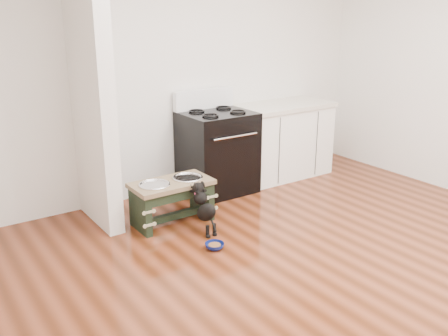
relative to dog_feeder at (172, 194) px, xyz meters
The scene contains 8 objects.
ground 1.79m from the dog_feeder, 69.71° to the right, with size 5.00×5.00×0.00m, color #451D0C.
room_shell 2.20m from the dog_feeder, 69.71° to the right, with size 5.00×5.00×5.00m.
partition_wall 1.27m from the dog_feeder, 141.72° to the left, with size 0.15×0.80×2.70m, color silver.
oven_range 1.01m from the dog_feeder, 30.26° to the left, with size 0.76×0.69×1.14m.
cabinet_run 1.92m from the dog_feeder, 15.80° to the left, with size 1.24×0.64×0.91m.
dog_feeder is the anchor object (origin of this frame).
puppy 0.39m from the dog_feeder, 68.85° to the right, with size 0.14×0.40×0.48m.
floor_bowl 0.76m from the dog_feeder, 87.74° to the right, with size 0.22×0.22×0.05m.
Camera 1 is at (-2.75, -2.36, 2.03)m, focal length 40.00 mm.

